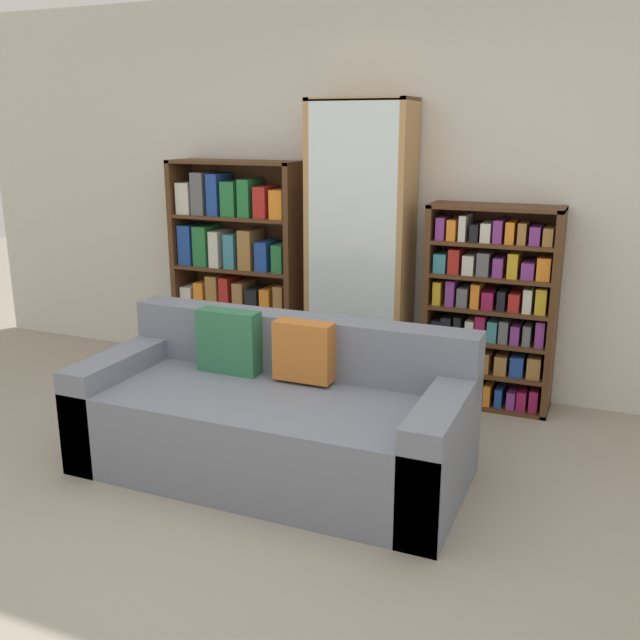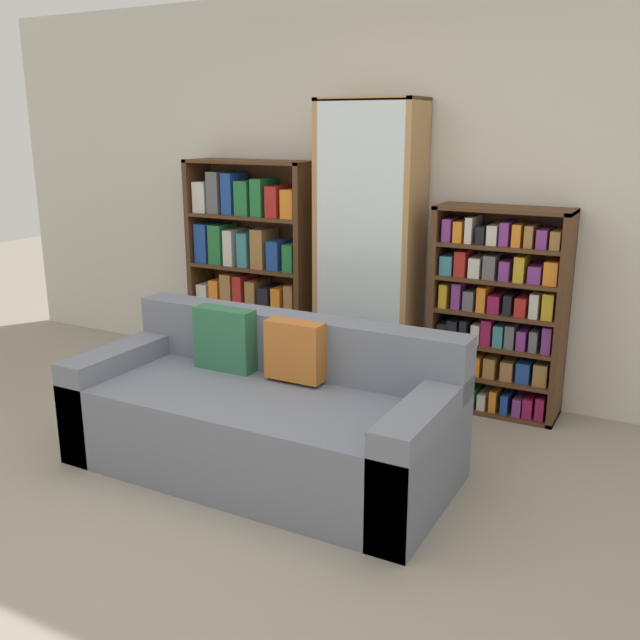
# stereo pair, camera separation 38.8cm
# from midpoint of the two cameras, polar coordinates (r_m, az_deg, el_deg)

# --- Properties ---
(ground_plane) EXTENTS (16.00, 16.00, 0.00)m
(ground_plane) POSITION_cam_midpoint_polar(r_m,az_deg,el_deg) (3.44, -6.49, -16.59)
(ground_plane) COLOR gray
(wall_back) EXTENTS (7.06, 0.06, 2.70)m
(wall_back) POSITION_cam_midpoint_polar(r_m,az_deg,el_deg) (5.02, 8.40, 9.86)
(wall_back) COLOR beige
(wall_back) RESTS_ON ground
(couch) EXTENTS (2.05, 0.92, 0.82)m
(couch) POSITION_cam_midpoint_polar(r_m,az_deg,el_deg) (3.88, -1.63, -7.79)
(couch) COLOR slate
(couch) RESTS_ON ground
(bookshelf_left) EXTENTS (0.99, 0.32, 1.57)m
(bookshelf_left) POSITION_cam_midpoint_polar(r_m,az_deg,el_deg) (5.39, -3.50, 4.01)
(bookshelf_left) COLOR #4C2D19
(bookshelf_left) RESTS_ON ground
(display_cabinet) EXTENTS (0.69, 0.36, 1.99)m
(display_cabinet) POSITION_cam_midpoint_polar(r_m,az_deg,el_deg) (4.89, 6.29, 5.56)
(display_cabinet) COLOR #AD7F4C
(display_cabinet) RESTS_ON ground
(bookshelf_right) EXTENTS (0.83, 0.32, 1.33)m
(bookshelf_right) POSITION_cam_midpoint_polar(r_m,az_deg,el_deg) (4.73, 16.36, 0.48)
(bookshelf_right) COLOR #4C2D19
(bookshelf_right) RESTS_ON ground
(wine_bottle) EXTENTS (0.07, 0.07, 0.35)m
(wine_bottle) POSITION_cam_midpoint_polar(r_m,az_deg,el_deg) (4.58, 8.17, -6.23)
(wine_bottle) COLOR black
(wine_bottle) RESTS_ON ground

